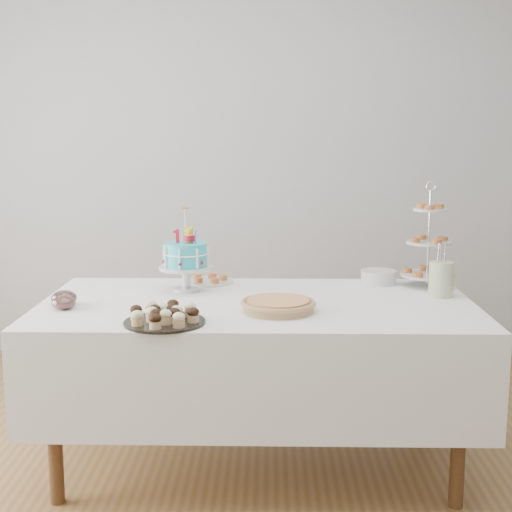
{
  "coord_description": "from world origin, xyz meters",
  "views": [
    {
      "loc": [
        0.06,
        -2.79,
        1.51
      ],
      "look_at": [
        -0.01,
        0.3,
        0.98
      ],
      "focal_mm": 50.0,
      "sensor_mm": 36.0,
      "label": 1
    }
  ],
  "objects_px": {
    "table": "(257,351)",
    "jam_bowl_a": "(64,298)",
    "tiered_stand": "(429,243)",
    "birthday_cake": "(186,269)",
    "utensil_pitcher": "(441,278)",
    "pastry_plate": "(209,280)",
    "jam_bowl_b": "(64,303)",
    "plate_stack": "(378,277)",
    "cupcake_tray": "(164,315)",
    "pie": "(278,305)"
  },
  "relations": [
    {
      "from": "table",
      "to": "jam_bowl_a",
      "type": "bearing_deg",
      "value": -174.48
    },
    {
      "from": "table",
      "to": "tiered_stand",
      "type": "xyz_separation_m",
      "value": [
        0.83,
        0.34,
        0.44
      ]
    },
    {
      "from": "birthday_cake",
      "to": "utensil_pitcher",
      "type": "relative_size",
      "value": 1.61
    },
    {
      "from": "pastry_plate",
      "to": "jam_bowl_b",
      "type": "height_order",
      "value": "jam_bowl_b"
    },
    {
      "from": "jam_bowl_b",
      "to": "plate_stack",
      "type": "bearing_deg",
      "value": 21.17
    },
    {
      "from": "cupcake_tray",
      "to": "utensil_pitcher",
      "type": "relative_size",
      "value": 1.31
    },
    {
      "from": "cupcake_tray",
      "to": "jam_bowl_a",
      "type": "height_order",
      "value": "cupcake_tray"
    },
    {
      "from": "plate_stack",
      "to": "pastry_plate",
      "type": "distance_m",
      "value": 0.85
    },
    {
      "from": "pastry_plate",
      "to": "jam_bowl_a",
      "type": "height_order",
      "value": "jam_bowl_a"
    },
    {
      "from": "table",
      "to": "utensil_pitcher",
      "type": "relative_size",
      "value": 7.82
    },
    {
      "from": "utensil_pitcher",
      "to": "tiered_stand",
      "type": "bearing_deg",
      "value": 89.32
    },
    {
      "from": "jam_bowl_b",
      "to": "utensil_pitcher",
      "type": "xyz_separation_m",
      "value": [
        1.66,
        0.28,
        0.06
      ]
    },
    {
      "from": "table",
      "to": "pie",
      "type": "distance_m",
      "value": 0.32
    },
    {
      "from": "tiered_stand",
      "to": "pastry_plate",
      "type": "distance_m",
      "value": 1.1
    },
    {
      "from": "pie",
      "to": "utensil_pitcher",
      "type": "height_order",
      "value": "utensil_pitcher"
    },
    {
      "from": "pastry_plate",
      "to": "utensil_pitcher",
      "type": "bearing_deg",
      "value": -14.36
    },
    {
      "from": "cupcake_tray",
      "to": "jam_bowl_a",
      "type": "distance_m",
      "value": 0.56
    },
    {
      "from": "plate_stack",
      "to": "jam_bowl_b",
      "type": "distance_m",
      "value": 1.52
    },
    {
      "from": "plate_stack",
      "to": "jam_bowl_a",
      "type": "bearing_deg",
      "value": -161.67
    },
    {
      "from": "jam_bowl_b",
      "to": "utensil_pitcher",
      "type": "relative_size",
      "value": 0.41
    },
    {
      "from": "pie",
      "to": "plate_stack",
      "type": "distance_m",
      "value": 0.76
    },
    {
      "from": "utensil_pitcher",
      "to": "plate_stack",
      "type": "bearing_deg",
      "value": 127.65
    },
    {
      "from": "jam_bowl_a",
      "to": "utensil_pitcher",
      "type": "height_order",
      "value": "utensil_pitcher"
    },
    {
      "from": "plate_stack",
      "to": "pastry_plate",
      "type": "xyz_separation_m",
      "value": [
        -0.85,
        0.0,
        -0.02
      ]
    },
    {
      "from": "plate_stack",
      "to": "tiered_stand",
      "type": "bearing_deg",
      "value": -12.48
    },
    {
      "from": "tiered_stand",
      "to": "jam_bowl_a",
      "type": "relative_size",
      "value": 4.62
    },
    {
      "from": "table",
      "to": "pastry_plate",
      "type": "xyz_separation_m",
      "value": [
        -0.25,
        0.4,
        0.24
      ]
    },
    {
      "from": "tiered_stand",
      "to": "jam_bowl_b",
      "type": "bearing_deg",
      "value": -163.18
    },
    {
      "from": "cupcake_tray",
      "to": "pie",
      "type": "distance_m",
      "value": 0.49
    },
    {
      "from": "pastry_plate",
      "to": "table",
      "type": "bearing_deg",
      "value": -58.18
    },
    {
      "from": "birthday_cake",
      "to": "plate_stack",
      "type": "xyz_separation_m",
      "value": [
        0.94,
        0.19,
        -0.07
      ]
    },
    {
      "from": "table",
      "to": "pie",
      "type": "xyz_separation_m",
      "value": [
        0.09,
        -0.17,
        0.26
      ]
    },
    {
      "from": "cupcake_tray",
      "to": "pastry_plate",
      "type": "relative_size",
      "value": 1.34
    },
    {
      "from": "pastry_plate",
      "to": "utensil_pitcher",
      "type": "xyz_separation_m",
      "value": [
        1.09,
        -0.28,
        0.07
      ]
    },
    {
      "from": "pie",
      "to": "jam_bowl_a",
      "type": "distance_m",
      "value": 0.94
    },
    {
      "from": "cupcake_tray",
      "to": "utensil_pitcher",
      "type": "xyz_separation_m",
      "value": [
        1.2,
        0.5,
        0.05
      ]
    },
    {
      "from": "table",
      "to": "jam_bowl_b",
      "type": "xyz_separation_m",
      "value": [
        -0.82,
        -0.15,
        0.26
      ]
    },
    {
      "from": "pie",
      "to": "tiered_stand",
      "type": "xyz_separation_m",
      "value": [
        0.74,
        0.52,
        0.18
      ]
    },
    {
      "from": "birthday_cake",
      "to": "jam_bowl_a",
      "type": "distance_m",
      "value": 0.58
    },
    {
      "from": "pie",
      "to": "cupcake_tray",
      "type": "bearing_deg",
      "value": -155.76
    },
    {
      "from": "table",
      "to": "birthday_cake",
      "type": "bearing_deg",
      "value": 148.46
    },
    {
      "from": "utensil_pitcher",
      "to": "cupcake_tray",
      "type": "bearing_deg",
      "value": -161.46
    },
    {
      "from": "jam_bowl_a",
      "to": "jam_bowl_b",
      "type": "bearing_deg",
      "value": -75.69
    },
    {
      "from": "table",
      "to": "cupcake_tray",
      "type": "height_order",
      "value": "cupcake_tray"
    },
    {
      "from": "table",
      "to": "jam_bowl_b",
      "type": "distance_m",
      "value": 0.87
    },
    {
      "from": "tiered_stand",
      "to": "jam_bowl_b",
      "type": "distance_m",
      "value": 1.73
    },
    {
      "from": "jam_bowl_a",
      "to": "utensil_pitcher",
      "type": "xyz_separation_m",
      "value": [
        1.68,
        0.2,
        0.06
      ]
    },
    {
      "from": "table",
      "to": "jam_bowl_a",
      "type": "xyz_separation_m",
      "value": [
        -0.84,
        -0.08,
        0.26
      ]
    },
    {
      "from": "pastry_plate",
      "to": "utensil_pitcher",
      "type": "distance_m",
      "value": 1.13
    },
    {
      "from": "birthday_cake",
      "to": "utensil_pitcher",
      "type": "bearing_deg",
      "value": 4.99
    }
  ]
}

